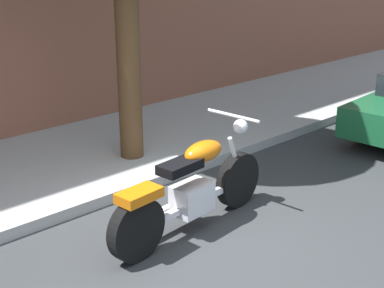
{
  "coord_description": "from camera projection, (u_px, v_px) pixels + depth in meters",
  "views": [
    {
      "loc": [
        -3.36,
        -3.7,
        2.9
      ],
      "look_at": [
        0.31,
        0.23,
        0.98
      ],
      "focal_mm": 52.44,
      "sensor_mm": 36.0,
      "label": 1
    }
  ],
  "objects": [
    {
      "name": "sidewalk",
      "position": [
        50.0,
        168.0,
        7.51
      ],
      "size": [
        25.03,
        2.72,
        0.14
      ],
      "primitive_type": "cube",
      "color": "#A1A1A1",
      "rests_on": "ground"
    },
    {
      "name": "motorcycle",
      "position": [
        192.0,
        191.0,
        5.89
      ],
      "size": [
        2.25,
        0.7,
        1.14
      ],
      "color": "black",
      "rests_on": "ground"
    },
    {
      "name": "ground_plane",
      "position": [
        185.0,
        248.0,
        5.68
      ],
      "size": [
        60.0,
        60.0,
        0.0
      ],
      "primitive_type": "plane",
      "color": "#303335"
    }
  ]
}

